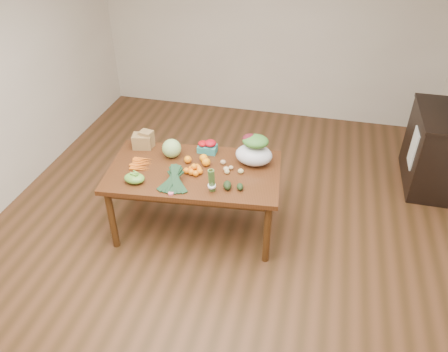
% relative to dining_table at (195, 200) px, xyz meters
% --- Properties ---
extents(floor, '(6.00, 6.00, 0.00)m').
position_rel_dining_table_xyz_m(floor, '(0.28, -0.10, -0.38)').
color(floor, brown).
rests_on(floor, ground).
extents(room_walls, '(5.02, 6.02, 2.70)m').
position_rel_dining_table_xyz_m(room_walls, '(0.28, -0.10, 0.97)').
color(room_walls, silver).
rests_on(room_walls, floor).
extents(dining_table, '(1.78, 1.11, 0.75)m').
position_rel_dining_table_xyz_m(dining_table, '(0.00, 0.00, 0.00)').
color(dining_table, '#4C2511').
rests_on(dining_table, floor).
extents(cabinet, '(0.52, 1.02, 0.94)m').
position_rel_dining_table_xyz_m(cabinet, '(2.50, 1.48, 0.10)').
color(cabinet, black).
rests_on(cabinet, floor).
extents(dish_towel, '(0.02, 0.28, 0.45)m').
position_rel_dining_table_xyz_m(dish_towel, '(2.24, 1.30, 0.18)').
color(dish_towel, white).
rests_on(dish_towel, cabinet).
extents(paper_bag, '(0.28, 0.24, 0.19)m').
position_rel_dining_table_xyz_m(paper_bag, '(-0.65, 0.28, 0.47)').
color(paper_bag, olive).
rests_on(paper_bag, dining_table).
extents(cabbage, '(0.20, 0.20, 0.20)m').
position_rel_dining_table_xyz_m(cabbage, '(-0.29, 0.18, 0.47)').
color(cabbage, '#A5CA74').
rests_on(cabbage, dining_table).
extents(strawberry_basket_a, '(0.12, 0.12, 0.10)m').
position_rel_dining_table_xyz_m(strawberry_basket_a, '(-0.01, 0.35, 0.42)').
color(strawberry_basket_a, red).
rests_on(strawberry_basket_a, dining_table).
extents(strawberry_basket_b, '(0.14, 0.14, 0.11)m').
position_rel_dining_table_xyz_m(strawberry_basket_b, '(0.08, 0.35, 0.43)').
color(strawberry_basket_b, red).
rests_on(strawberry_basket_b, dining_table).
extents(orange_a, '(0.08, 0.08, 0.08)m').
position_rel_dining_table_xyz_m(orange_a, '(-0.10, 0.11, 0.41)').
color(orange_a, orange).
rests_on(orange_a, dining_table).
extents(orange_b, '(0.08, 0.08, 0.08)m').
position_rel_dining_table_xyz_m(orange_b, '(0.05, 0.17, 0.42)').
color(orange_b, orange).
rests_on(orange_b, dining_table).
extents(orange_c, '(0.09, 0.09, 0.09)m').
position_rel_dining_table_xyz_m(orange_c, '(0.10, 0.10, 0.42)').
color(orange_c, '#FFA70F').
rests_on(orange_c, dining_table).
extents(mandarin_cluster, '(0.20, 0.20, 0.10)m').
position_rel_dining_table_xyz_m(mandarin_cluster, '(0.01, -0.04, 0.42)').
color(mandarin_cluster, orange).
rests_on(mandarin_cluster, dining_table).
extents(carrots, '(0.24, 0.27, 0.03)m').
position_rel_dining_table_xyz_m(carrots, '(-0.53, -0.04, 0.39)').
color(carrots, orange).
rests_on(carrots, dining_table).
extents(snap_pea_bag, '(0.20, 0.15, 0.09)m').
position_rel_dining_table_xyz_m(snap_pea_bag, '(-0.48, -0.33, 0.42)').
color(snap_pea_bag, '#65A136').
rests_on(snap_pea_bag, dining_table).
extents(kale_bunch, '(0.36, 0.43, 0.16)m').
position_rel_dining_table_xyz_m(kale_bunch, '(-0.10, -0.33, 0.45)').
color(kale_bunch, '#16311D').
rests_on(kale_bunch, dining_table).
extents(asparagus_bundle, '(0.09, 0.12, 0.26)m').
position_rel_dining_table_xyz_m(asparagus_bundle, '(0.26, -0.30, 0.50)').
color(asparagus_bundle, '#54853D').
rests_on(asparagus_bundle, dining_table).
extents(potato_a, '(0.06, 0.05, 0.05)m').
position_rel_dining_table_xyz_m(potato_a, '(0.32, 0.05, 0.40)').
color(potato_a, '#D9C07D').
rests_on(potato_a, dining_table).
extents(potato_b, '(0.05, 0.05, 0.04)m').
position_rel_dining_table_xyz_m(potato_b, '(0.33, 0.01, 0.40)').
color(potato_b, tan).
rests_on(potato_b, dining_table).
extents(potato_c, '(0.05, 0.04, 0.04)m').
position_rel_dining_table_xyz_m(potato_c, '(0.35, 0.10, 0.40)').
color(potato_c, tan).
rests_on(potato_c, dining_table).
extents(potato_d, '(0.06, 0.05, 0.05)m').
position_rel_dining_table_xyz_m(potato_d, '(0.26, 0.17, 0.40)').
color(potato_d, tan).
rests_on(potato_d, dining_table).
extents(potato_e, '(0.06, 0.05, 0.05)m').
position_rel_dining_table_xyz_m(potato_e, '(0.46, 0.05, 0.40)').
color(potato_e, '#D4C37A').
rests_on(potato_e, dining_table).
extents(avocado_a, '(0.11, 0.13, 0.08)m').
position_rel_dining_table_xyz_m(avocado_a, '(0.39, -0.22, 0.41)').
color(avocado_a, black).
rests_on(avocado_a, dining_table).
extents(avocado_b, '(0.08, 0.10, 0.06)m').
position_rel_dining_table_xyz_m(avocado_b, '(0.51, -0.21, 0.41)').
color(avocado_b, black).
rests_on(avocado_b, dining_table).
extents(salad_bag, '(0.40, 0.32, 0.29)m').
position_rel_dining_table_xyz_m(salad_bag, '(0.55, 0.25, 0.52)').
color(salad_bag, silver).
rests_on(salad_bag, dining_table).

